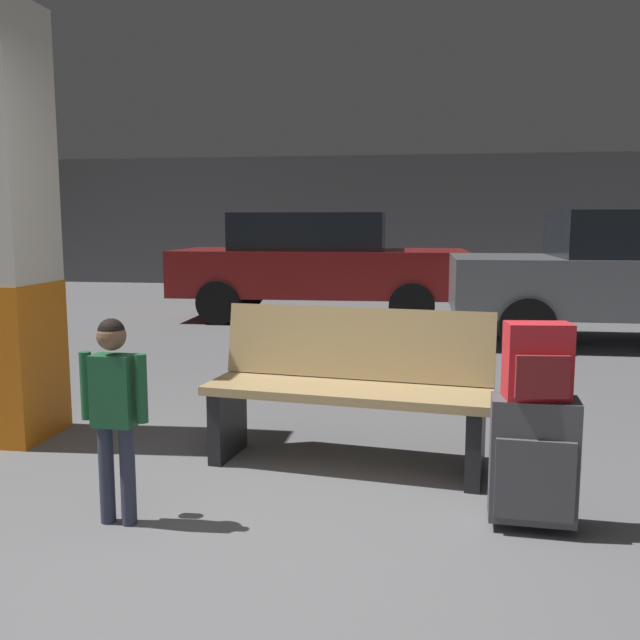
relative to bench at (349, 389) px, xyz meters
The scene contains 8 objects.
ground_plane 2.65m from the bench, 97.74° to the left, with size 18.00×18.00×0.10m, color slate.
garage_back_wall 11.48m from the bench, 91.75° to the left, with size 18.00×0.12×2.80m, color #565658.
bench is the anchor object (origin of this frame).
suitcase 1.18m from the bench, 38.81° to the right, with size 0.39×0.25×0.60m.
backpack_bright 1.22m from the bench, 38.79° to the right, with size 0.29×0.21×0.34m.
child 1.37m from the bench, 134.81° to the right, with size 0.32×0.20×0.96m.
parked_car_near 5.31m from the bench, 58.00° to the left, with size 4.12×1.84×1.51m.
parked_car_far 6.21m from the bench, 100.51° to the left, with size 4.15×1.90×1.51m.
Camera 1 is at (0.78, -2.46, 1.38)m, focal length 39.38 mm.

